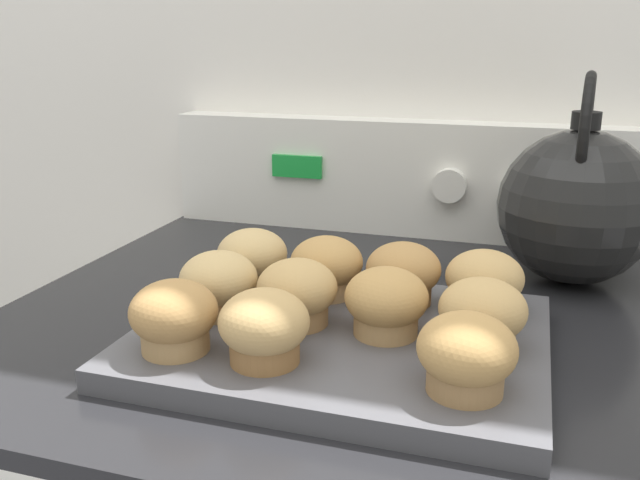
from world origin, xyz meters
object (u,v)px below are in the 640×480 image
at_px(muffin_r2_c0, 252,258).
at_px(muffin_r2_c2, 403,274).
at_px(muffin_r1_c0, 219,284).
at_px(muffin_r2_c1, 327,267).
at_px(muffin_r0_c3, 466,355).
at_px(muffin_r2_c3, 484,282).
at_px(muffin_r0_c0, 174,317).
at_px(muffin_r1_c3, 482,315).
at_px(muffin_r0_c1, 264,327).
at_px(muffin_r1_c1, 297,293).
at_px(tea_kettle, 577,204).
at_px(muffin_pan, 341,340).
at_px(muffin_r1_c2, 386,302).

relative_size(muffin_r2_c0, muffin_r2_c2, 1.00).
height_order(muffin_r1_c0, muffin_r2_c0, same).
height_order(muffin_r2_c0, muffin_r2_c1, same).
distance_m(muffin_r0_c3, muffin_r2_c1, 0.23).
height_order(muffin_r2_c2, muffin_r2_c3, same).
distance_m(muffin_r0_c3, muffin_r1_c0, 0.26).
bearing_deg(muffin_r1_c0, muffin_r2_c2, 26.59).
bearing_deg(muffin_r0_c0, muffin_r2_c0, 89.64).
distance_m(muffin_r0_c0, muffin_r1_c0, 0.09).
height_order(muffin_r1_c3, muffin_r2_c3, same).
distance_m(muffin_r0_c1, muffin_r2_c1, 0.16).
relative_size(muffin_r0_c1, muffin_r1_c1, 1.00).
relative_size(muffin_r0_c1, muffin_r1_c0, 1.00).
bearing_deg(muffin_r2_c1, muffin_r1_c0, -136.78).
relative_size(muffin_r0_c3, muffin_r2_c1, 1.00).
bearing_deg(tea_kettle, muffin_r2_c0, -151.23).
relative_size(muffin_pan, muffin_r2_c2, 4.88).
relative_size(muffin_r0_c1, muffin_r2_c2, 1.00).
height_order(muffin_r1_c0, muffin_r2_c2, same).
height_order(muffin_r0_c0, muffin_r0_c1, same).
bearing_deg(muffin_r1_c3, muffin_r1_c1, 179.35).
bearing_deg(muffin_r2_c1, tea_kettle, 36.84).
xyz_separation_m(muffin_r1_c0, muffin_r1_c2, (0.17, 0.00, 0.00)).
bearing_deg(muffin_r2_c0, muffin_pan, -33.92).
bearing_deg(muffin_r1_c3, tea_kettle, 72.60).
height_order(muffin_pan, muffin_r2_c0, muffin_r2_c0).
height_order(muffin_r1_c0, tea_kettle, tea_kettle).
distance_m(muffin_r0_c1, tea_kettle, 0.44).
relative_size(muffin_r0_c0, muffin_r2_c3, 1.00).
bearing_deg(muffin_r1_c1, muffin_r2_c2, 44.18).
xyz_separation_m(muffin_r0_c3, muffin_r2_c2, (-0.08, 0.17, 0.00)).
bearing_deg(muffin_pan, muffin_r1_c0, 179.89).
xyz_separation_m(muffin_r1_c2, muffin_r2_c1, (-0.08, 0.08, 0.00)).
relative_size(muffin_pan, muffin_r2_c1, 4.88).
relative_size(muffin_r1_c3, tea_kettle, 0.31).
height_order(muffin_r1_c2, muffin_r2_c2, same).
xyz_separation_m(muffin_r1_c3, muffin_r2_c2, (-0.09, 0.08, 0.00)).
xyz_separation_m(muffin_r0_c0, muffin_r2_c3, (0.25, 0.17, 0.00)).
xyz_separation_m(muffin_r0_c3, muffin_r1_c1, (-0.17, 0.08, 0.00)).
distance_m(muffin_r1_c2, muffin_r2_c1, 0.11).
relative_size(muffin_r0_c3, muffin_r1_c3, 1.00).
distance_m(muffin_r0_c0, muffin_r1_c2, 0.19).
distance_m(muffin_r1_c1, muffin_r2_c3, 0.19).
relative_size(muffin_pan, muffin_r0_c0, 4.88).
bearing_deg(muffin_r1_c3, muffin_r2_c2, 135.22).
bearing_deg(muffin_r2_c2, muffin_r0_c3, -64.24).
height_order(muffin_r0_c0, muffin_r2_c3, same).
distance_m(muffin_pan, tea_kettle, 0.35).
height_order(muffin_r0_c3, muffin_r2_c2, same).
bearing_deg(muffin_r0_c3, muffin_r1_c3, 86.34).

